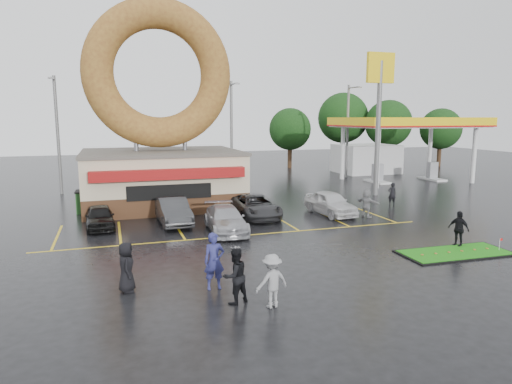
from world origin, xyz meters
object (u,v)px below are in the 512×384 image
object	(u,v)px
shell_sign	(379,97)
dumpster	(92,202)
car_silver	(226,219)
car_grey	(255,206)
car_dgrey	(173,211)
car_white	(330,203)
streetlight_left	(57,132)
putting_green	(455,253)
donut_shop	(161,139)
person_cameraman	(458,229)
streetlight_mid	(232,130)
person_blue	(214,261)
streetlight_right	(348,129)
car_black	(100,217)
gas_station	(389,140)

from	to	relation	value
shell_sign	dumpster	xyz separation A→B (m)	(-20.50, -0.09, -6.73)
car_silver	car_grey	distance (m)	3.84
shell_sign	car_dgrey	distance (m)	18.08
car_white	streetlight_left	bearing A→B (deg)	136.52
car_dgrey	car_silver	bearing A→B (deg)	-50.09
car_dgrey	putting_green	bearing A→B (deg)	-42.93
donut_shop	car_dgrey	distance (m)	6.99
car_grey	dumpster	size ratio (longest dim) A/B	2.66
streetlight_left	car_white	world-z (taller)	streetlight_left
car_silver	car_grey	world-z (taller)	car_grey
person_cameraman	putting_green	size ratio (longest dim) A/B	0.33
shell_sign	streetlight_mid	size ratio (longest dim) A/B	1.18
streetlight_mid	car_dgrey	bearing A→B (deg)	-117.06
person_blue	person_cameraman	bearing A→B (deg)	9.35
streetlight_right	shell_sign	bearing A→B (deg)	-106.83
shell_sign	streetlight_left	bearing A→B (deg)	161.01
car_white	person_blue	world-z (taller)	person_blue
shell_sign	car_black	xyz separation A→B (m)	(-19.97, -4.74, -6.76)
streetlight_mid	car_black	world-z (taller)	streetlight_mid
streetlight_mid	putting_green	bearing A→B (deg)	-80.55
car_silver	streetlight_left	bearing A→B (deg)	124.18
streetlight_left	car_silver	world-z (taller)	streetlight_left
gas_station	streetlight_left	size ratio (longest dim) A/B	1.52
car_black	person_blue	world-z (taller)	person_blue
donut_shop	car_dgrey	size ratio (longest dim) A/B	3.07
gas_station	car_dgrey	size ratio (longest dim) A/B	3.10
dumpster	gas_station	bearing A→B (deg)	20.00
streetlight_left	dumpster	world-z (taller)	streetlight_left
car_dgrey	car_silver	world-z (taller)	car_dgrey
person_blue	donut_shop	bearing A→B (deg)	91.09
car_dgrey	car_grey	world-z (taller)	car_dgrey
streetlight_left	car_dgrey	distance (m)	15.15
donut_shop	car_grey	distance (m)	8.35
streetlight_left	dumpster	size ratio (longest dim) A/B	5.00
putting_green	gas_station	bearing A→B (deg)	62.60
streetlight_right	car_dgrey	bearing A→B (deg)	-142.10
car_white	donut_shop	bearing A→B (deg)	141.46
streetlight_right	car_grey	size ratio (longest dim) A/B	1.88
donut_shop	gas_station	xyz separation A→B (m)	(23.00, 7.97, -0.77)
person_blue	shell_sign	bearing A→B (deg)	44.78
shell_sign	car_white	bearing A→B (deg)	-140.65
car_black	shell_sign	bearing A→B (deg)	10.52
gas_station	shell_sign	xyz separation A→B (m)	(-7.00, -8.94, 3.68)
dumpster	donut_shop	bearing A→B (deg)	15.12
car_dgrey	car_white	size ratio (longest dim) A/B	1.03
gas_station	car_white	world-z (taller)	gas_station
car_black	streetlight_right	bearing A→B (deg)	29.71
dumpster	person_cameraman	bearing A→B (deg)	-37.83
shell_sign	streetlight_right	bearing A→B (deg)	73.17
streetlight_right	car_white	distance (m)	18.53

